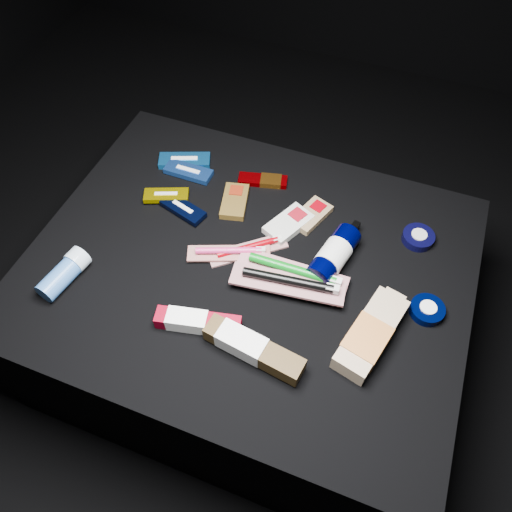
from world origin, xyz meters
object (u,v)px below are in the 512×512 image
(bodywash_bottle, at_px, (370,335))
(deodorant_stick, at_px, (64,273))
(toothpaste_carton_red, at_px, (194,321))
(lotion_bottle, at_px, (334,255))

(bodywash_bottle, bearing_deg, deodorant_stick, -157.71)
(deodorant_stick, xyz_separation_m, toothpaste_carton_red, (0.31, -0.00, -0.01))
(lotion_bottle, relative_size, bodywash_bottle, 0.90)
(bodywash_bottle, distance_m, deodorant_stick, 0.66)
(toothpaste_carton_red, bearing_deg, lotion_bottle, 36.46)
(bodywash_bottle, distance_m, toothpaste_carton_red, 0.36)
(bodywash_bottle, relative_size, deodorant_stick, 1.70)
(deodorant_stick, height_order, toothpaste_carton_red, deodorant_stick)
(lotion_bottle, height_order, bodywash_bottle, lotion_bottle)
(deodorant_stick, bearing_deg, toothpaste_carton_red, 8.97)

